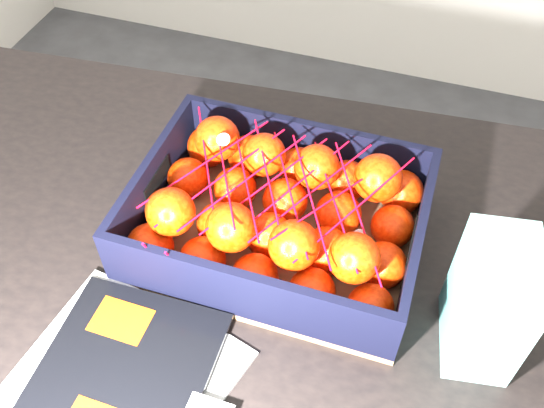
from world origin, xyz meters
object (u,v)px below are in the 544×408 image
(produce_crate, at_px, (278,224))
(retail_carton, at_px, (489,303))
(magazine_stack, at_px, (112,390))
(table, at_px, (197,287))

(produce_crate, bearing_deg, retail_carton, -15.79)
(produce_crate, relative_size, retail_carton, 2.24)
(produce_crate, bearing_deg, magazine_stack, -111.95)
(table, xyz_separation_m, produce_crate, (0.12, 0.06, 0.13))
(table, bearing_deg, retail_carton, -2.87)
(magazine_stack, xyz_separation_m, retail_carton, (0.41, 0.21, 0.08))
(magazine_stack, bearing_deg, table, 88.97)
(retail_carton, bearing_deg, table, 168.14)
(table, height_order, retail_carton, retail_carton)
(retail_carton, bearing_deg, magazine_stack, -161.62)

